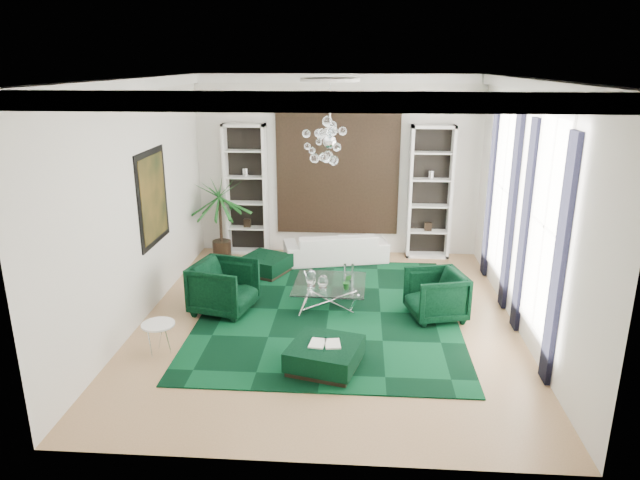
# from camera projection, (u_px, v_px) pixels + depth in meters

# --- Properties ---
(floor) EXTENTS (6.00, 7.00, 0.02)m
(floor) POSITION_uv_depth(u_px,v_px,m) (328.00, 320.00, 9.33)
(floor) COLOR tan
(floor) RESTS_ON ground
(ceiling) EXTENTS (6.00, 7.00, 0.02)m
(ceiling) POSITION_uv_depth(u_px,v_px,m) (329.00, 78.00, 8.18)
(ceiling) COLOR white
(ceiling) RESTS_ON ground
(wall_back) EXTENTS (6.00, 0.02, 3.80)m
(wall_back) POSITION_uv_depth(u_px,v_px,m) (338.00, 166.00, 12.09)
(wall_back) COLOR silver
(wall_back) RESTS_ON ground
(wall_front) EXTENTS (6.00, 0.02, 3.80)m
(wall_front) POSITION_uv_depth(u_px,v_px,m) (307.00, 297.00, 5.41)
(wall_front) COLOR silver
(wall_front) RESTS_ON ground
(wall_left) EXTENTS (0.02, 7.00, 3.80)m
(wall_left) POSITION_uv_depth(u_px,v_px,m) (137.00, 203.00, 8.95)
(wall_left) COLOR silver
(wall_left) RESTS_ON ground
(wall_right) EXTENTS (0.02, 7.00, 3.80)m
(wall_right) POSITION_uv_depth(u_px,v_px,m) (528.00, 210.00, 8.55)
(wall_right) COLOR silver
(wall_right) RESTS_ON ground
(crown_molding) EXTENTS (6.00, 7.00, 0.18)m
(crown_molding) POSITION_uv_depth(u_px,v_px,m) (329.00, 85.00, 8.21)
(crown_molding) COLOR white
(crown_molding) RESTS_ON ceiling
(ceiling_medallion) EXTENTS (0.90, 0.90, 0.05)m
(ceiling_medallion) POSITION_uv_depth(u_px,v_px,m) (330.00, 80.00, 8.47)
(ceiling_medallion) COLOR white
(ceiling_medallion) RESTS_ON ceiling
(tapestry) EXTENTS (2.50, 0.06, 2.80)m
(tapestry) POSITION_uv_depth(u_px,v_px,m) (338.00, 167.00, 12.04)
(tapestry) COLOR black
(tapestry) RESTS_ON wall_back
(shelving_left) EXTENTS (0.90, 0.38, 2.80)m
(shelving_left) POSITION_uv_depth(u_px,v_px,m) (246.00, 190.00, 12.18)
(shelving_left) COLOR white
(shelving_left) RESTS_ON floor
(shelving_right) EXTENTS (0.90, 0.38, 2.80)m
(shelving_right) POSITION_uv_depth(u_px,v_px,m) (430.00, 193.00, 11.92)
(shelving_right) COLOR white
(shelving_right) RESTS_ON floor
(painting) EXTENTS (0.04, 1.30, 1.60)m
(painting) POSITION_uv_depth(u_px,v_px,m) (153.00, 198.00, 9.54)
(painting) COLOR black
(painting) RESTS_ON wall_left
(window_near) EXTENTS (0.03, 1.10, 2.90)m
(window_near) POSITION_uv_depth(u_px,v_px,m) (545.00, 227.00, 7.69)
(window_near) COLOR white
(window_near) RESTS_ON wall_right
(curtain_near_a) EXTENTS (0.07, 0.30, 3.25)m
(curtain_near_a) POSITION_uv_depth(u_px,v_px,m) (559.00, 264.00, 7.03)
(curtain_near_a) COLOR black
(curtain_near_a) RESTS_ON floor
(curtain_near_b) EXTENTS (0.07, 0.30, 3.25)m
(curtain_near_b) POSITION_uv_depth(u_px,v_px,m) (525.00, 228.00, 8.51)
(curtain_near_b) COLOR black
(curtain_near_b) RESTS_ON floor
(window_far) EXTENTS (0.03, 1.10, 2.90)m
(window_far) POSITION_uv_depth(u_px,v_px,m) (503.00, 189.00, 9.98)
(window_far) COLOR white
(window_far) RESTS_ON wall_right
(curtain_far_a) EXTENTS (0.07, 0.30, 3.25)m
(curtain_far_a) POSITION_uv_depth(u_px,v_px,m) (511.00, 214.00, 9.31)
(curtain_far_a) COLOR black
(curtain_far_a) RESTS_ON floor
(curtain_far_b) EXTENTS (0.07, 0.30, 3.25)m
(curtain_far_b) POSITION_uv_depth(u_px,v_px,m) (491.00, 193.00, 10.80)
(curtain_far_b) COLOR black
(curtain_far_b) RESTS_ON floor
(rug) EXTENTS (4.20, 5.00, 0.02)m
(rug) POSITION_uv_depth(u_px,v_px,m) (329.00, 311.00, 9.61)
(rug) COLOR black
(rug) RESTS_ON floor
(sofa) EXTENTS (2.26, 1.30, 0.62)m
(sofa) POSITION_uv_depth(u_px,v_px,m) (336.00, 247.00, 11.94)
(sofa) COLOR white
(sofa) RESTS_ON floor
(armchair_left) EXTENTS (1.15, 1.13, 0.87)m
(armchair_left) POSITION_uv_depth(u_px,v_px,m) (224.00, 287.00, 9.50)
(armchair_left) COLOR black
(armchair_left) RESTS_ON floor
(armchair_right) EXTENTS (1.05, 1.03, 0.79)m
(armchair_right) POSITION_uv_depth(u_px,v_px,m) (436.00, 295.00, 9.28)
(armchair_right) COLOR black
(armchair_right) RESTS_ON floor
(coffee_table) EXTENTS (1.25, 1.25, 0.41)m
(coffee_table) POSITION_uv_depth(u_px,v_px,m) (330.00, 294.00, 9.78)
(coffee_table) COLOR white
(coffee_table) RESTS_ON floor
(ottoman_side) EXTENTS (1.07, 1.07, 0.36)m
(ottoman_side) POSITION_uv_depth(u_px,v_px,m) (266.00, 265.00, 11.26)
(ottoman_side) COLOR black
(ottoman_side) RESTS_ON floor
(ottoman_front) EXTENTS (1.11, 1.11, 0.36)m
(ottoman_front) POSITION_uv_depth(u_px,v_px,m) (325.00, 356.00, 7.79)
(ottoman_front) COLOR black
(ottoman_front) RESTS_ON floor
(book) EXTENTS (0.43, 0.29, 0.03)m
(book) POSITION_uv_depth(u_px,v_px,m) (325.00, 343.00, 7.73)
(book) COLOR white
(book) RESTS_ON ottoman_front
(side_table) EXTENTS (0.60, 0.60, 0.46)m
(side_table) POSITION_uv_depth(u_px,v_px,m) (159.00, 339.00, 8.18)
(side_table) COLOR white
(side_table) RESTS_ON floor
(palm) EXTENTS (1.78, 1.78, 2.16)m
(palm) POSITION_uv_depth(u_px,v_px,m) (220.00, 208.00, 11.97)
(palm) COLOR #19591E
(palm) RESTS_ON floor
(chandelier) EXTENTS (0.91, 0.91, 0.77)m
(chandelier) POSITION_uv_depth(u_px,v_px,m) (330.00, 142.00, 8.75)
(chandelier) COLOR white
(chandelier) RESTS_ON ceiling
(table_plant) EXTENTS (0.15, 0.13, 0.27)m
(table_plant) POSITION_uv_depth(u_px,v_px,m) (347.00, 282.00, 9.42)
(table_plant) COLOR #19591E
(table_plant) RESTS_ON coffee_table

